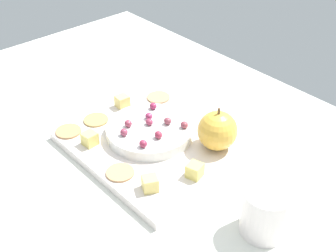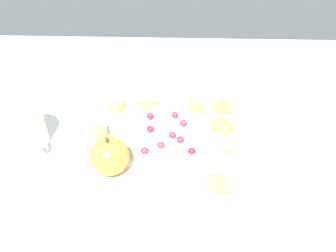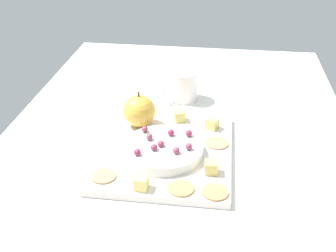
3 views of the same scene
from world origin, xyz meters
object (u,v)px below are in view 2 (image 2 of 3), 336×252
cheese_cube_1 (230,149)px  grape_2 (150,116)px  platter (159,145)px  grape_1 (145,151)px  serving_dish (170,140)px  cracker_3 (148,106)px  grape_3 (161,145)px  cracker_0 (219,184)px  cracker_1 (223,127)px  grape_8 (172,135)px  grape_6 (175,115)px  grape_4 (183,123)px  grape_0 (150,129)px  apple_whole (109,156)px  cheese_cube_2 (100,132)px  grape_5 (192,151)px  cheese_cube_0 (117,106)px  cracker_2 (222,107)px  cheese_cube_3 (195,106)px  cup (27,128)px  grape_7 (180,139)px

cheese_cube_1 → grape_2: grape_2 is taller
platter → grape_1: (-2.63, -5.04, 3.80)cm
serving_dish → cracker_3: bearing=115.4°
grape_3 → serving_dish: bearing=61.1°
cracker_0 → platter: bearing=138.1°
cracker_1 → grape_8: bearing=-153.7°
cracker_0 → grape_6: (-8.86, 16.41, 2.77)cm
grape_4 → grape_0: bearing=-163.9°
serving_dish → cracker_0: size_ratio=3.35×
apple_whole → cracker_3: (6.11, 18.99, -3.69)cm
cheese_cube_2 → grape_5: grape_5 is taller
grape_6 → apple_whole: bearing=-133.9°
platter → grape_3: 5.17cm
cheese_cube_0 → grape_0: (8.20, -8.98, 1.66)cm
apple_whole → grape_4: apple_whole is taller
grape_6 → grape_2: bearing=-175.0°
cheese_cube_1 → grape_8: grape_8 is taller
apple_whole → cheese_cube_2: 10.11cm
platter → serving_dish: serving_dish is taller
serving_dish → cracker_3: serving_dish is taller
cracker_2 → grape_1: size_ratio=3.23×
cracker_3 → grape_8: grape_8 is taller
apple_whole → grape_0: bearing=49.1°
cheese_cube_0 → grape_6: size_ratio=1.63×
platter → serving_dish: size_ratio=1.94×
serving_dish → grape_2: 7.09cm
cheese_cube_3 → cup: cup is taller
grape_0 → grape_4: bearing=16.1°
cheese_cube_3 → grape_8: 12.25cm
apple_whole → cracker_1: bearing=28.3°
cheese_cube_3 → cracker_3: size_ratio=0.51×
platter → cheese_cube_1: (14.79, -2.63, 2.18)cm
cheese_cube_1 → grape_7: bearing=175.2°
cheese_cube_3 → cracker_3: cheese_cube_3 is taller
cheese_cube_0 → grape_8: size_ratio=1.63×
cheese_cube_1 → grape_0: grape_0 is taller
cracker_1 → grape_7: size_ratio=3.23×
cheese_cube_2 → cracker_2: (27.04, 10.01, -1.12)cm
platter → grape_4: grape_4 is taller
platter → grape_5: bearing=-35.6°
cheese_cube_2 → grape_8: 15.78cm
cheese_cube_0 → grape_8: grape_8 is taller
apple_whole → grape_5: apple_whole is taller
cracker_3 → grape_1: grape_1 is taller
platter → cracker_1: size_ratio=6.50×
cheese_cube_0 → grape_8: (12.86, -10.55, 1.56)cm
cheese_cube_0 → cracker_0: cheese_cube_0 is taller
cheese_cube_3 → serving_dish: bearing=-117.4°
cheese_cube_1 → cheese_cube_3: 14.85cm
cheese_cube_1 → platter: bearing=169.9°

